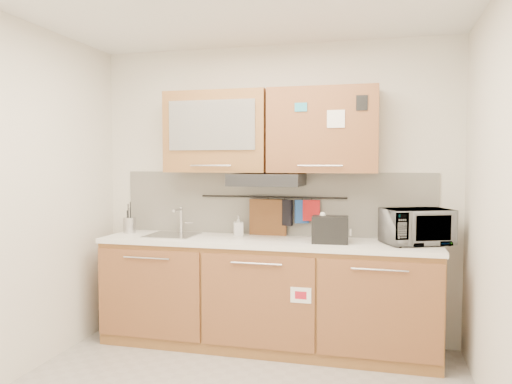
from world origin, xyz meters
The scene contains 18 objects.
wall_back centered at (0.00, 1.50, 1.30)m, with size 3.20×3.20×0.00m, color silver.
wall_right centered at (1.60, 0.00, 1.30)m, with size 3.00×3.00×0.00m, color silver.
base_cabinet centered at (0.00, 1.19, 0.41)m, with size 2.80×0.64×0.88m.
countertop centered at (0.00, 1.19, 0.90)m, with size 2.82×0.62×0.04m, color white.
backsplash centered at (0.00, 1.49, 1.20)m, with size 2.80×0.02×0.56m, color silver.
upper_cabinets centered at (0.00, 1.32, 1.83)m, with size 1.82×0.37×0.70m.
range_hood centered at (0.00, 1.25, 1.42)m, with size 0.60×0.46×0.10m, color black.
sink centered at (-0.85, 1.21, 0.92)m, with size 0.42×0.40×0.26m.
utensil_rail centered at (0.00, 1.45, 1.26)m, with size 0.02×0.02×1.30m, color black.
utensil_crock centered at (-1.30, 1.27, 0.99)m, with size 0.14×0.14×0.29m.
kettle centered at (0.48, 1.15, 1.02)m, with size 0.18×0.16×0.25m.
toaster centered at (0.54, 1.13, 1.03)m, with size 0.30×0.19×0.22m.
microwave centered at (1.21, 1.25, 1.06)m, with size 0.50×0.34×0.28m, color #999999.
soap_bottle centered at (-0.29, 1.36, 1.01)m, with size 0.08×0.08×0.18m, color #999999.
cutting_board centered at (-0.04, 1.44, 1.03)m, with size 0.33×0.02×0.41m, color brown.
oven_mitt centered at (0.27, 1.44, 1.14)m, with size 0.12×0.03×0.20m, color #214C9B.
dark_pouch centered at (0.11, 1.44, 1.13)m, with size 0.14×0.04×0.23m, color black.
pot_holder centered at (0.35, 1.44, 1.15)m, with size 0.15×0.02×0.18m, color #AB161A.
Camera 1 is at (0.94, -2.86, 1.56)m, focal length 35.00 mm.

